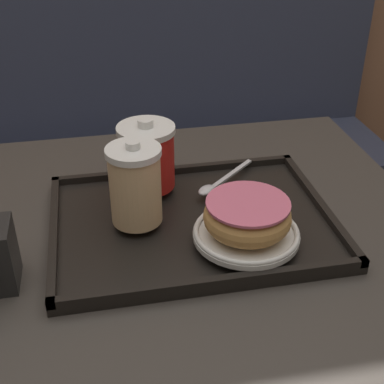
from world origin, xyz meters
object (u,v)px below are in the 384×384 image
(spoon, at_px, (215,185))
(donut_chocolate_glazed, at_px, (247,216))
(coffee_cup_rear, at_px, (147,156))
(coffee_cup_front, at_px, (135,185))

(spoon, bearing_deg, donut_chocolate_glazed, 52.88)
(coffee_cup_rear, height_order, donut_chocolate_glazed, coffee_cup_rear)
(donut_chocolate_glazed, bearing_deg, spoon, 94.93)
(coffee_cup_front, xyz_separation_m, spoon, (0.14, 0.07, -0.06))
(coffee_cup_front, relative_size, spoon, 1.06)
(coffee_cup_front, bearing_deg, spoon, 26.98)
(coffee_cup_front, bearing_deg, donut_chocolate_glazed, -26.95)
(coffee_cup_front, xyz_separation_m, coffee_cup_rear, (0.03, 0.10, -0.01))
(coffee_cup_front, bearing_deg, coffee_cup_rear, 73.57)
(coffee_cup_rear, xyz_separation_m, spoon, (0.11, -0.03, -0.05))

